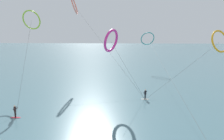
{
  "coord_description": "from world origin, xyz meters",
  "views": [
    {
      "loc": [
        1.06,
        -1.43,
        11.02
      ],
      "look_at": [
        0.0,
        20.82,
        6.86
      ],
      "focal_mm": 32.24,
      "sensor_mm": 36.0,
      "label": 1
    }
  ],
  "objects": [
    {
      "name": "kite_magenta",
      "position": [
        -0.65,
        31.31,
        9.72
      ],
      "size": [
        7.19,
        3.96,
        11.64
      ],
      "rotation": [
        0.0,
        0.0,
        4.22
      ],
      "color": "#CC288E",
      "rests_on": "ground"
    },
    {
      "name": "kite_lime",
      "position": [
        -16.65,
        38.23,
        13.43
      ],
      "size": [
        6.0,
        16.73,
        15.34
      ],
      "rotation": [
        0.0,
        0.0,
        2.97
      ],
      "color": "#8CC62D",
      "rests_on": "ground"
    },
    {
      "name": "kite_coral",
      "position": [
        -10.98,
        50.91,
        17.82
      ],
      "size": [
        17.05,
        22.58,
        20.17
      ],
      "rotation": [
        0.0,
        0.0,
        1.63
      ],
      "color": "#EA7260",
      "rests_on": "ground"
    },
    {
      "name": "kite_teal",
      "position": [
        8.7,
        59.06,
        9.26
      ],
      "size": [
        4.64,
        52.61,
        11.18
      ],
      "rotation": [
        0.0,
        0.0,
        5.83
      ],
      "color": "teal",
      "rests_on": "ground"
    },
    {
      "name": "kite_amber",
      "position": [
        18.9,
        36.31,
        9.45
      ],
      "size": [
        16.12,
        7.26,
        11.54
      ],
      "rotation": [
        0.0,
        0.0,
        0.5
      ],
      "color": "orange",
      "rests_on": "ground"
    },
    {
      "name": "surfer_ivory",
      "position": [
        5.06,
        30.8,
        0.82
      ],
      "size": [
        1.4,
        0.73,
        1.7
      ],
      "rotation": [
        0.0,
        0.0,
        0.87
      ],
      "color": "silver",
      "rests_on": "ground"
    },
    {
      "name": "surfer_crimson",
      "position": [
        -12.69,
        22.56,
        0.82
      ],
      "size": [
        1.4,
        0.73,
        1.7
      ],
      "rotation": [
        0.0,
        0.0,
        2.38
      ],
      "color": "red",
      "rests_on": "ground"
    },
    {
      "name": "sea_water",
      "position": [
        0.0,
        105.82,
        0.04
      ],
      "size": [
        400.0,
        200.0,
        0.08
      ],
      "primitive_type": "cube",
      "color": "#476B75",
      "rests_on": "ground"
    }
  ]
}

